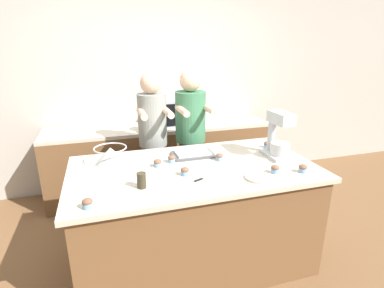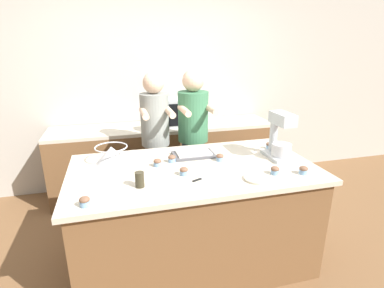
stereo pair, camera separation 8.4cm
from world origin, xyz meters
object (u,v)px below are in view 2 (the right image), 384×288
Objects in this scene: person_left at (156,144)px; knife at (203,178)px; microwave_oven at (184,111)px; cupcake_4 at (157,163)px; person_right at (193,141)px; stand_mixer at (280,138)px; cupcake_5 at (172,159)px; small_plate at (258,178)px; drinking_glass at (140,180)px; cupcake_3 at (85,201)px; cupcake_2 at (220,157)px; cupcake_6 at (269,145)px; mixing_bowl at (112,154)px; baking_tray at (194,154)px; cupcake_1 at (303,170)px; cupcake_7 at (275,170)px; cupcake_0 at (184,171)px.

person_left reaches higher than knife.
microwave_oven reaches higher than cupcake_4.
person_right is 1.00m from stand_mixer.
person_right reaches higher than microwave_oven.
small_plate is at bearing -42.61° from cupcake_5.
drinking_glass is 0.40m from cupcake_3.
cupcake_6 is (0.57, 0.18, 0.00)m from cupcake_2.
cupcake_3 is 1.00× the size of cupcake_4.
knife is at bearing -149.36° from cupcake_6.
mixing_bowl is 1.23m from small_plate.
cupcake_3 is (-0.89, -0.68, 0.01)m from baking_tray.
person_left is at bearing -125.83° from microwave_oven.
person_left is 0.62m from baking_tray.
cupcake_2 is 1.00× the size of cupcake_5.
cupcake_5 is (0.04, -0.66, 0.08)m from person_left.
cupcake_1 is 0.61m from cupcake_6.
person_left is 4.39× the size of baking_tray.
cupcake_2 and cupcake_5 have the same top height.
cupcake_7 reaches higher than baking_tray.
microwave_oven is 1.37m from cupcake_2.
knife is at bearing -101.23° from person_right.
person_left is 0.80m from microwave_oven.
knife is 3.21× the size of cupcake_4.
person_right is 24.97× the size of cupcake_1.
baking_tray is 0.75m from cupcake_7.
cupcake_7 is at bearing -79.79° from microwave_oven.
cupcake_3 is 0.75m from cupcake_4.
small_plate is 3.10× the size of cupcake_2.
person_left is at bearing 101.09° from knife.
drinking_glass is 0.37m from cupcake_0.
cupcake_7 reaches higher than small_plate.
baking_tray is 5.62× the size of cupcake_5.
stand_mixer is 6.22× the size of cupcake_5.
cupcake_6 is (1.02, -0.56, 0.08)m from person_left.
cupcake_3 is at bearing -142.56° from baking_tray.
drinking_glass is (0.18, -0.54, -0.02)m from mixing_bowl.
cupcake_5 is at bearing 40.95° from cupcake_3.
cupcake_7 is (1.39, 0.13, 0.00)m from cupcake_3.
drinking_glass is at bearing 175.20° from cupcake_1.
stand_mixer is at bearing -38.91° from person_left.
cupcake_7 is at bearing -31.94° from cupcake_5.
cupcake_4 reaches higher than small_plate.
cupcake_1 is 1.00× the size of cupcake_7.
small_plate is at bearing -136.46° from stand_mixer.
cupcake_5 is at bearing -107.68° from microwave_oven.
cupcake_2 and cupcake_4 have the same top height.
microwave_oven is (0.04, 0.63, 0.20)m from person_right.
knife is (0.65, -0.52, -0.07)m from mixing_bowl.
drinking_glass is 1.03m from cupcake_7.
baking_tray is 0.69× the size of microwave_oven.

